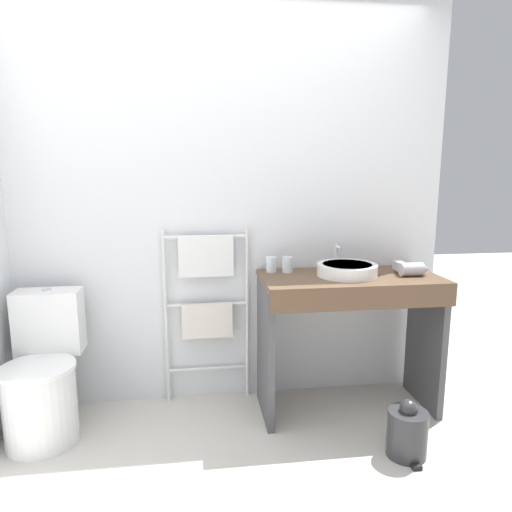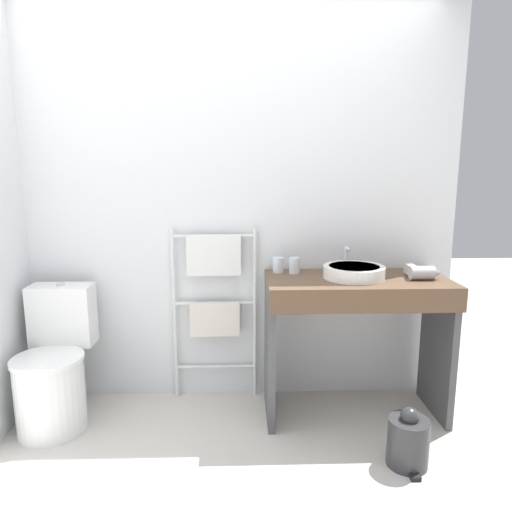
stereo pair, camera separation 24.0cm
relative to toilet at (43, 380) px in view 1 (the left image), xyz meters
name	(u,v)px [view 1 (the left image)]	position (x,y,z in m)	size (l,w,h in m)	color
wall_back	(225,200)	(1.06, 0.41, 0.97)	(2.85, 0.12, 2.61)	silver
toilet	(43,380)	(0.00, 0.00, 0.00)	(0.40, 0.55, 0.82)	white
towel_radiator	(207,292)	(0.93, 0.29, 0.40)	(0.55, 0.06, 1.13)	silver
vanity_counter	(349,319)	(1.79, 0.04, 0.27)	(1.07, 0.53, 0.87)	brown
sink_basin	(347,269)	(1.77, 0.06, 0.57)	(0.36, 0.36, 0.07)	white
faucet	(337,254)	(1.77, 0.26, 0.63)	(0.02, 0.10, 0.16)	silver
cup_near_wall	(271,264)	(1.34, 0.22, 0.58)	(0.07, 0.07, 0.10)	silver
cup_near_edge	(287,265)	(1.44, 0.20, 0.58)	(0.07, 0.07, 0.10)	silver
hair_dryer	(411,269)	(2.16, 0.02, 0.57)	(0.18, 0.19, 0.08)	#B7B7BC
trash_bin	(407,432)	(1.96, -0.46, -0.20)	(0.21, 0.24, 0.32)	#333335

